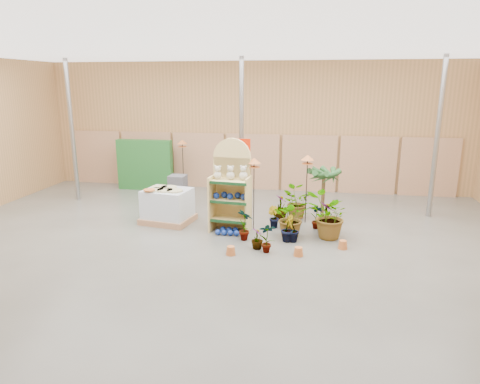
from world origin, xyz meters
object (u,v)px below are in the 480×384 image
object	(u,v)px
display_shelf	(231,189)
pallet_stack	(168,206)
potted_plant_2	(292,218)
bird_table_front	(254,163)

from	to	relation	value
display_shelf	pallet_stack	xyz separation A→B (m)	(-1.84, 0.25, -0.63)
display_shelf	potted_plant_2	world-z (taller)	display_shelf
pallet_stack	potted_plant_2	xyz separation A→B (m)	(3.44, -0.57, 0.03)
display_shelf	pallet_stack	bearing A→B (deg)	178.83
pallet_stack	bird_table_front	size ratio (longest dim) A/B	0.77
bird_table_front	display_shelf	bearing A→B (deg)	-170.14
display_shelf	pallet_stack	world-z (taller)	display_shelf
display_shelf	bird_table_front	bearing A→B (deg)	16.38
display_shelf	pallet_stack	size ratio (longest dim) A/B	1.62
bird_table_front	potted_plant_2	world-z (taller)	bird_table_front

